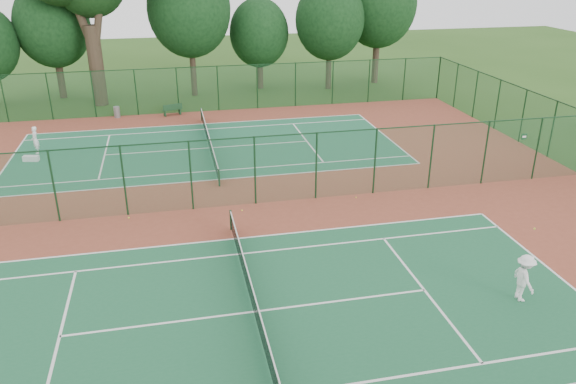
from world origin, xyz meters
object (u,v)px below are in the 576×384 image
(bench, at_px, (172,109))
(kit_bag, at_px, (31,158))
(player_far, at_px, (35,140))
(player_near, at_px, (524,278))
(trash_bin, at_px, (117,112))

(bench, distance_m, kit_bag, 12.00)
(player_far, distance_m, kit_bag, 1.59)
(player_far, height_order, kit_bag, player_far)
(player_near, xyz_separation_m, trash_bin, (-15.66, 27.88, -0.49))
(player_near, bearing_deg, trash_bin, 32.78)
(trash_bin, bearing_deg, bench, -4.73)
(player_near, bearing_deg, bench, 26.25)
(trash_bin, bearing_deg, player_near, -60.67)
(player_far, relative_size, kit_bag, 1.88)
(player_near, relative_size, kit_bag, 2.00)
(player_far, height_order, trash_bin, player_far)
(trash_bin, height_order, kit_bag, trash_bin)
(player_near, height_order, player_far, player_near)
(bench, bearing_deg, trash_bin, 157.97)
(player_far, distance_m, bench, 10.96)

